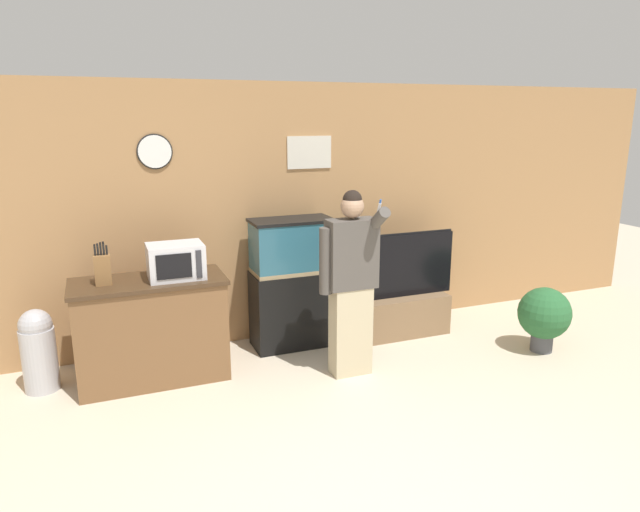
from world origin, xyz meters
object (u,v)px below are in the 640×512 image
counter_island (152,330)px  aquarium_on_stand (292,283)px  microwave (176,261)px  knife_block (102,269)px  person_standing (350,281)px  trash_bin (38,349)px  tv_on_stand (402,304)px  potted_plant (544,315)px

counter_island → aquarium_on_stand: aquarium_on_stand is taller
microwave → knife_block: bearing=177.5°
aquarium_on_stand → person_standing: person_standing is taller
counter_island → trash_bin: (-0.91, 0.13, -0.09)m
tv_on_stand → potted_plant: tv_on_stand is taller
person_standing → microwave: bearing=160.6°
microwave → person_standing: 1.52m
knife_block → aquarium_on_stand: bearing=9.3°
tv_on_stand → trash_bin: bearing=179.9°
potted_plant → counter_island: bearing=167.8°
aquarium_on_stand → tv_on_stand: bearing=-7.1°
potted_plant → trash_bin: (-4.55, 0.92, -0.01)m
counter_island → potted_plant: size_ratio=1.99×
knife_block → potted_plant: knife_block is taller
aquarium_on_stand → tv_on_stand: (1.18, -0.15, -0.33)m
microwave → tv_on_stand: size_ratio=0.40×
person_standing → knife_block: bearing=165.3°
microwave → potted_plant: 3.55m
counter_island → potted_plant: 3.73m
microwave → aquarium_on_stand: (1.16, 0.31, -0.41)m
trash_bin → person_standing: bearing=-14.6°
aquarium_on_stand → tv_on_stand: size_ratio=1.12×
trash_bin → counter_island: bearing=-8.3°
person_standing → potted_plant: 2.06m
potted_plant → tv_on_stand: bearing=139.2°
potted_plant → trash_bin: bearing=168.6°
aquarium_on_stand → trash_bin: 2.33m
trash_bin → aquarium_on_stand: bearing=3.5°
potted_plant → aquarium_on_stand: bearing=154.6°
tv_on_stand → trash_bin: (-3.49, 0.01, 0.04)m
microwave → tv_on_stand: bearing=4.0°
aquarium_on_stand → potted_plant: aquarium_on_stand is taller
person_standing → potted_plant: person_standing is taller
counter_island → potted_plant: counter_island is taller
microwave → person_standing: person_standing is taller
aquarium_on_stand → microwave: bearing=-164.9°
potted_plant → trash_bin: trash_bin is taller
person_standing → counter_island: bearing=162.1°
microwave → trash_bin: bearing=171.6°
knife_block → trash_bin: 0.89m
knife_block → person_standing: size_ratio=0.21×
counter_island → trash_bin: size_ratio=1.79×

